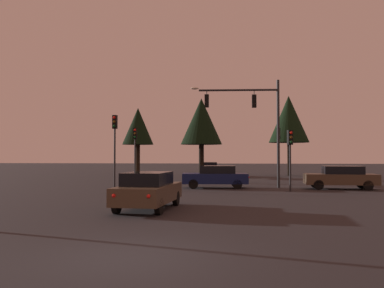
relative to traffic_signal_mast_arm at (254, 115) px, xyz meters
name	(u,v)px	position (x,y,z in m)	size (l,w,h in m)	color
ground_plane	(207,182)	(-3.64, 5.17, -5.03)	(168.00, 168.00, 0.00)	#262326
traffic_signal_mast_arm	(254,115)	(0.00, 0.00, 0.00)	(6.14, 0.59, 7.43)	#232326
traffic_light_corner_left	(279,144)	(2.24, 5.22, -1.89)	(0.33, 0.37, 4.45)	#232326
traffic_light_corner_right	(115,137)	(-9.22, -2.19, -1.61)	(0.31, 0.35, 4.88)	#232326
traffic_light_median	(135,144)	(-9.25, 3.39, -1.90)	(0.34, 0.37, 4.43)	#232326
traffic_light_far_side	(290,148)	(2.05, -2.79, -2.34)	(0.36, 0.38, 3.77)	#232326
car_nearside_lane	(148,190)	(-4.88, -11.75, -4.24)	(2.17, 4.54, 1.52)	#473828
car_crossing_left	(216,176)	(-2.64, -0.63, -4.24)	(4.54, 2.09, 1.52)	#0F1947
car_crossing_right	(341,177)	(5.60, -0.65, -4.24)	(4.71, 2.17, 1.52)	#473828
car_far_lane	(209,169)	(-4.01, 15.29, -4.24)	(2.17, 4.65, 1.52)	#4C0F0F
tree_behind_sign	(289,119)	(4.68, 17.04, 1.22)	(4.40, 4.40, 8.87)	black
tree_left_far	(138,127)	(-11.78, 14.72, 0.34)	(3.39, 3.39, 7.44)	black
tree_center_horizon	(201,122)	(-4.06, 5.05, -0.02)	(3.42, 3.42, 6.97)	black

